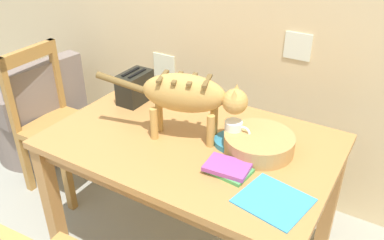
{
  "coord_description": "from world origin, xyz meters",
  "views": [
    {
      "loc": [
        0.97,
        -0.13,
        1.73
      ],
      "look_at": [
        0.14,
        1.25,
        0.82
      ],
      "focal_mm": 37.44,
      "sensor_mm": 36.0,
      "label": 1
    }
  ],
  "objects_px": {
    "coffee_mug": "(234,131)",
    "wicker_armchair": "(37,121)",
    "cat": "(189,96)",
    "toaster": "(135,87)",
    "magazine": "(273,201)",
    "wicker_basket": "(259,143)",
    "dining_table": "(192,153)",
    "wooden_chair_far": "(57,124)",
    "book_stack": "(228,168)",
    "saucer_bowl": "(233,142)"
  },
  "relations": [
    {
      "from": "magazine",
      "to": "saucer_bowl",
      "type": "bearing_deg",
      "value": 148.62
    },
    {
      "from": "dining_table",
      "to": "cat",
      "type": "height_order",
      "value": "cat"
    },
    {
      "from": "saucer_bowl",
      "to": "toaster",
      "type": "distance_m",
      "value": 0.67
    },
    {
      "from": "cat",
      "to": "toaster",
      "type": "distance_m",
      "value": 0.51
    },
    {
      "from": "cat",
      "to": "wicker_armchair",
      "type": "distance_m",
      "value": 1.62
    },
    {
      "from": "saucer_bowl",
      "to": "wicker_basket",
      "type": "xyz_separation_m",
      "value": [
        0.12,
        0.01,
        0.03
      ]
    },
    {
      "from": "wooden_chair_far",
      "to": "wicker_basket",
      "type": "bearing_deg",
      "value": 88.39
    },
    {
      "from": "cat",
      "to": "book_stack",
      "type": "xyz_separation_m",
      "value": [
        0.28,
        -0.14,
        -0.21
      ]
    },
    {
      "from": "coffee_mug",
      "to": "magazine",
      "type": "xyz_separation_m",
      "value": [
        0.3,
        -0.28,
        -0.07
      ]
    },
    {
      "from": "dining_table",
      "to": "coffee_mug",
      "type": "bearing_deg",
      "value": 15.86
    },
    {
      "from": "wooden_chair_far",
      "to": "wicker_armchair",
      "type": "bearing_deg",
      "value": -111.82
    },
    {
      "from": "dining_table",
      "to": "cat",
      "type": "distance_m",
      "value": 0.31
    },
    {
      "from": "saucer_bowl",
      "to": "magazine",
      "type": "bearing_deg",
      "value": -41.95
    },
    {
      "from": "cat",
      "to": "toaster",
      "type": "bearing_deg",
      "value": -128.15
    },
    {
      "from": "wicker_basket",
      "to": "wooden_chair_far",
      "type": "height_order",
      "value": "wooden_chair_far"
    },
    {
      "from": "wicker_basket",
      "to": "toaster",
      "type": "bearing_deg",
      "value": 172.29
    },
    {
      "from": "wicker_basket",
      "to": "dining_table",
      "type": "bearing_deg",
      "value": -168.01
    },
    {
      "from": "coffee_mug",
      "to": "wooden_chair_far",
      "type": "height_order",
      "value": "wooden_chair_far"
    },
    {
      "from": "cat",
      "to": "wooden_chair_far",
      "type": "relative_size",
      "value": 0.74
    },
    {
      "from": "cat",
      "to": "wicker_basket",
      "type": "relative_size",
      "value": 2.18
    },
    {
      "from": "cat",
      "to": "magazine",
      "type": "height_order",
      "value": "cat"
    },
    {
      "from": "dining_table",
      "to": "coffee_mug",
      "type": "xyz_separation_m",
      "value": [
        0.19,
        0.05,
        0.16
      ]
    },
    {
      "from": "coffee_mug",
      "to": "wooden_chair_far",
      "type": "xyz_separation_m",
      "value": [
        -1.24,
        0.01,
        -0.34
      ]
    },
    {
      "from": "cat",
      "to": "wicker_basket",
      "type": "xyz_separation_m",
      "value": [
        0.32,
        0.07,
        -0.18
      ]
    },
    {
      "from": "saucer_bowl",
      "to": "cat",
      "type": "bearing_deg",
      "value": -163.05
    },
    {
      "from": "coffee_mug",
      "to": "wicker_armchair",
      "type": "bearing_deg",
      "value": 174.21
    },
    {
      "from": "magazine",
      "to": "wicker_basket",
      "type": "xyz_separation_m",
      "value": [
        -0.18,
        0.29,
        0.04
      ]
    },
    {
      "from": "toaster",
      "to": "magazine",
      "type": "bearing_deg",
      "value": -22.2
    },
    {
      "from": "dining_table",
      "to": "wicker_basket",
      "type": "xyz_separation_m",
      "value": [
        0.31,
        0.07,
        0.13
      ]
    },
    {
      "from": "saucer_bowl",
      "to": "magazine",
      "type": "height_order",
      "value": "saucer_bowl"
    },
    {
      "from": "wicker_armchair",
      "to": "dining_table",
      "type": "bearing_deg",
      "value": -91.74
    },
    {
      "from": "cat",
      "to": "coffee_mug",
      "type": "bearing_deg",
      "value": 89.69
    },
    {
      "from": "cat",
      "to": "toaster",
      "type": "height_order",
      "value": "cat"
    },
    {
      "from": "magazine",
      "to": "wooden_chair_far",
      "type": "distance_m",
      "value": 1.59
    },
    {
      "from": "cat",
      "to": "wicker_armchair",
      "type": "xyz_separation_m",
      "value": [
        -1.46,
        0.23,
        -0.67
      ]
    },
    {
      "from": "wicker_armchair",
      "to": "wooden_chair_far",
      "type": "bearing_deg",
      "value": -103.37
    },
    {
      "from": "magazine",
      "to": "wicker_armchair",
      "type": "xyz_separation_m",
      "value": [
        -1.97,
        0.45,
        -0.45
      ]
    },
    {
      "from": "wooden_chair_far",
      "to": "dining_table",
      "type": "bearing_deg",
      "value": 84.78
    },
    {
      "from": "coffee_mug",
      "to": "wicker_basket",
      "type": "height_order",
      "value": "coffee_mug"
    },
    {
      "from": "cat",
      "to": "wooden_chair_far",
      "type": "distance_m",
      "value": 1.15
    },
    {
      "from": "magazine",
      "to": "wicker_armchair",
      "type": "distance_m",
      "value": 2.07
    },
    {
      "from": "cat",
      "to": "saucer_bowl",
      "type": "height_order",
      "value": "cat"
    },
    {
      "from": "magazine",
      "to": "wooden_chair_far",
      "type": "relative_size",
      "value": 0.27
    },
    {
      "from": "coffee_mug",
      "to": "wicker_armchair",
      "type": "distance_m",
      "value": 1.75
    },
    {
      "from": "dining_table",
      "to": "saucer_bowl",
      "type": "xyz_separation_m",
      "value": [
        0.19,
        0.05,
        0.1
      ]
    },
    {
      "from": "wicker_armchair",
      "to": "saucer_bowl",
      "type": "bearing_deg",
      "value": -88.93
    },
    {
      "from": "coffee_mug",
      "to": "book_stack",
      "type": "height_order",
      "value": "coffee_mug"
    },
    {
      "from": "coffee_mug",
      "to": "toaster",
      "type": "height_order",
      "value": "toaster"
    },
    {
      "from": "wooden_chair_far",
      "to": "wicker_armchair",
      "type": "relative_size",
      "value": 1.19
    },
    {
      "from": "coffee_mug",
      "to": "wicker_armchair",
      "type": "xyz_separation_m",
      "value": [
        -1.66,
        0.17,
        -0.52
      ]
    }
  ]
}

